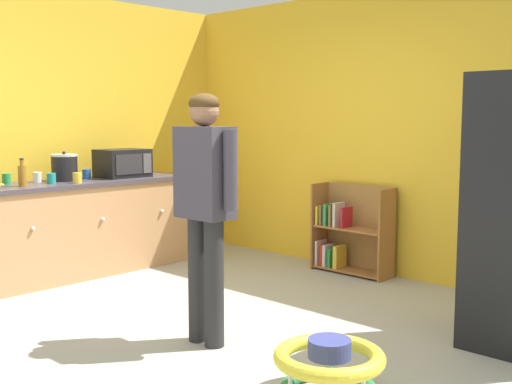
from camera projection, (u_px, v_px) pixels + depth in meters
ground_plane at (212, 334)px, 4.47m from camera, size 12.00×12.00×0.00m
back_wall at (396, 133)px, 5.99m from camera, size 5.20×0.06×2.70m
left_side_wall at (98, 131)px, 6.70m from camera, size 0.06×2.99×2.70m
kitchen_counter at (85, 227)px, 6.19m from camera, size 0.65×2.11×0.90m
bookshelf at (349, 234)px, 6.23m from camera, size 0.80×0.28×0.85m
standing_person at (205, 196)px, 4.18m from camera, size 0.57×0.22×1.65m
baby_walker at (329, 368)px, 3.46m from camera, size 0.60×0.60×0.32m
microwave at (123, 163)px, 6.44m from camera, size 0.37×0.48×0.28m
crock_pot at (64, 167)px, 6.06m from camera, size 0.25×0.25×0.28m
amber_bottle at (22, 175)px, 5.58m from camera, size 0.07×0.07×0.25m
teal_cup at (51, 178)px, 5.82m from camera, size 0.08×0.08×0.09m
blue_cup at (87, 174)px, 6.26m from camera, size 0.08×0.08×0.09m
yellow_cup at (77, 178)px, 5.88m from camera, size 0.08×0.08×0.09m
white_cup at (37, 177)px, 5.93m from camera, size 0.08×0.08×0.09m
green_cup at (7, 179)px, 5.79m from camera, size 0.08×0.08×0.09m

